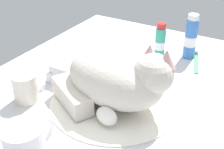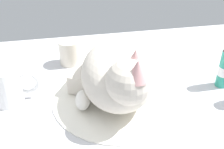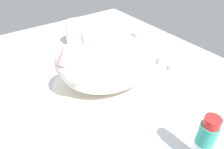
% 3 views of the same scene
% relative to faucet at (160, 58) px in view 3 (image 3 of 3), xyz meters
% --- Properties ---
extents(ground_plane, '(1.10, 0.83, 0.03)m').
position_rel_faucet_xyz_m(ground_plane, '(0.00, -0.20, -0.04)').
color(ground_plane, silver).
extents(sink_basin, '(0.34, 0.34, 0.01)m').
position_rel_faucet_xyz_m(sink_basin, '(0.00, -0.20, -0.02)').
color(sink_basin, white).
rests_on(sink_basin, ground_plane).
extents(faucet, '(0.13, 0.10, 0.06)m').
position_rel_faucet_xyz_m(faucet, '(0.00, 0.00, 0.00)').
color(faucet, silver).
rests_on(faucet, ground_plane).
extents(cat, '(0.24, 0.32, 0.17)m').
position_rel_faucet_xyz_m(cat, '(-0.00, -0.21, 0.06)').
color(cat, beige).
rests_on(cat, sink_basin).
extents(coffee_mug, '(0.13, 0.08, 0.10)m').
position_rel_faucet_xyz_m(coffee_mug, '(-0.28, -0.16, 0.02)').
color(coffee_mug, white).
rests_on(coffee_mug, ground_plane).
extents(rinse_cup, '(0.06, 0.06, 0.08)m').
position_rel_faucet_xyz_m(rinse_cup, '(-0.11, 0.01, 0.01)').
color(rinse_cup, silver).
rests_on(rinse_cup, ground_plane).
extents(toothpaste_bottle, '(0.03, 0.03, 0.12)m').
position_rel_faucet_xyz_m(toothpaste_bottle, '(0.30, -0.20, 0.03)').
color(toothpaste_bottle, teal).
rests_on(toothpaste_bottle, ground_plane).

